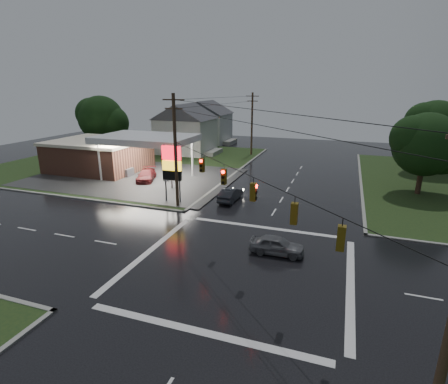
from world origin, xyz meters
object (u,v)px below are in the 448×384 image
(tree_ne_far, at_px, (436,128))
(house_near, at_px, (186,128))
(utility_pole_nw, at_px, (175,150))
(house_far, at_px, (206,121))
(tree_ne_near, at_px, (427,145))
(car_pump, at_px, (146,175))
(gas_station, at_px, (106,153))
(utility_pole_n, at_px, (252,123))
(tree_nw_behind, at_px, (102,119))
(pylon_sign, at_px, (172,165))
(car_crossing, at_px, (277,245))
(car_north, at_px, (231,194))

(tree_ne_far, bearing_deg, house_near, 176.99)
(utility_pole_nw, bearing_deg, house_far, 107.92)
(house_near, relative_size, tree_ne_near, 1.23)
(house_far, relative_size, car_pump, 2.26)
(gas_station, height_order, utility_pole_nw, utility_pole_nw)
(utility_pole_n, bearing_deg, tree_nw_behind, -161.79)
(gas_station, distance_m, house_far, 28.61)
(utility_pole_n, bearing_deg, gas_station, -131.47)
(tree_ne_far, height_order, car_pump, tree_ne_far)
(utility_pole_n, bearing_deg, house_far, 141.23)
(house_near, distance_m, tree_ne_far, 38.19)
(pylon_sign, distance_m, utility_pole_n, 27.56)
(house_near, xyz_separation_m, car_crossing, (22.87, -33.44, -3.73))
(house_far, bearing_deg, pylon_sign, -73.02)
(tree_ne_far, bearing_deg, car_crossing, -115.85)
(gas_station, height_order, pylon_sign, pylon_sign)
(utility_pole_n, height_order, tree_ne_near, utility_pole_n)
(pylon_sign, height_order, car_crossing, pylon_sign)
(gas_station, xyz_separation_m, utility_pole_n, (16.18, 18.30, 2.92))
(utility_pole_nw, bearing_deg, pylon_sign, 135.00)
(utility_pole_n, distance_m, tree_ne_near, 28.55)
(car_crossing, bearing_deg, gas_station, 57.23)
(car_north, bearing_deg, tree_ne_near, -152.69)
(utility_pole_nw, height_order, tree_ne_near, utility_pole_nw)
(gas_station, relative_size, car_pump, 5.37)
(utility_pole_nw, bearing_deg, utility_pole_n, 90.00)
(tree_nw_behind, relative_size, car_north, 2.38)
(utility_pole_nw, relative_size, house_far, 1.00)
(tree_nw_behind, xyz_separation_m, car_pump, (16.19, -12.97, -5.47))
(car_pump, bearing_deg, gas_station, 141.30)
(house_near, height_order, house_far, same)
(gas_station, height_order, house_far, house_far)
(house_far, height_order, tree_ne_near, tree_ne_near)
(gas_station, distance_m, tree_ne_near, 40.00)
(utility_pole_n, relative_size, tree_ne_near, 1.17)
(utility_pole_nw, height_order, house_near, utility_pole_nw)
(house_near, distance_m, house_far, 12.04)
(house_far, height_order, tree_ne_far, tree_ne_far)
(tree_ne_far, bearing_deg, car_pump, -154.01)
(utility_pole_nw, distance_m, house_near, 28.90)
(utility_pole_nw, xyz_separation_m, car_north, (4.47, 3.46, -5.03))
(tree_nw_behind, relative_size, car_crossing, 2.54)
(tree_ne_near, bearing_deg, utility_pole_n, 145.90)
(tree_nw_behind, bearing_deg, utility_pole_nw, -40.10)
(gas_station, xyz_separation_m, tree_ne_far, (42.83, 14.29, 3.63))
(utility_pole_n, xyz_separation_m, house_near, (-11.45, -2.00, -1.06))
(gas_station, bearing_deg, tree_ne_far, 18.46)
(gas_station, bearing_deg, car_crossing, -31.85)
(gas_station, bearing_deg, pylon_sign, -31.22)
(car_pump, bearing_deg, tree_ne_far, 5.71)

